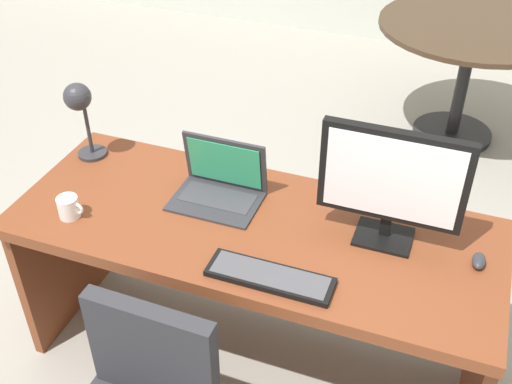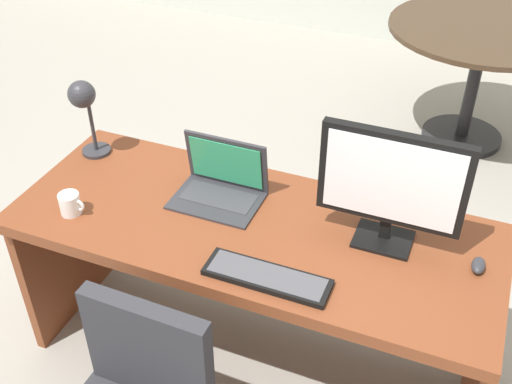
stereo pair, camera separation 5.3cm
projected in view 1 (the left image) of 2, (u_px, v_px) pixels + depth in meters
ground at (339, 171)px, 3.85m from camera, size 12.00×12.00×0.00m
desk at (257, 255)px, 2.42m from camera, size 1.79×0.71×0.74m
monitor at (392, 180)px, 2.07m from camera, size 0.49×0.16×0.44m
laptop at (221, 179)px, 2.38m from camera, size 0.33×0.24×0.23m
keyboard at (270, 277)px, 2.04m from camera, size 0.42×0.12×0.02m
mouse at (479, 261)px, 2.09m from camera, size 0.05×0.08×0.04m
desk_lamp at (80, 106)px, 2.48m from camera, size 0.12×0.14×0.34m
coffee_mug at (69, 207)px, 2.29m from camera, size 0.10×0.08×0.08m
meeting_table at (469, 53)px, 3.83m from camera, size 1.13×1.13×0.78m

